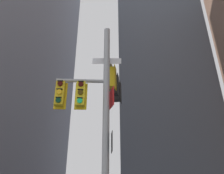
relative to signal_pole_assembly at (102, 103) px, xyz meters
The scene contains 2 objects.
building_mid_block 32.01m from the signal_pole_assembly, 83.95° to the left, with size 13.27×13.27×45.79m, color #4C5460.
signal_pole_assembly is the anchor object (origin of this frame).
Camera 1 is at (2.30, -7.75, 1.97)m, focal length 35.60 mm.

